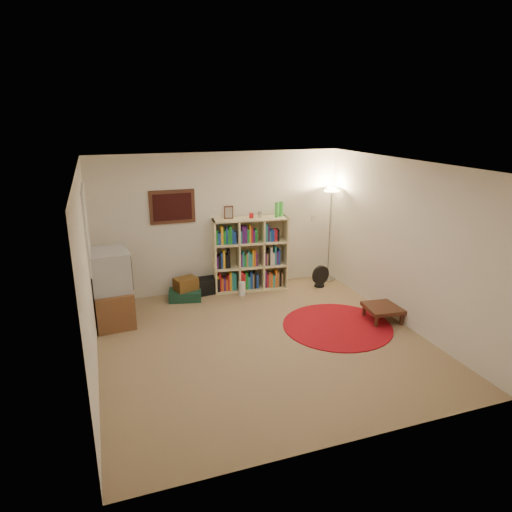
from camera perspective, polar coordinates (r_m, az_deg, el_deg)
The scene contains 11 objects.
room at distance 6.19m, azimuth 0.33°, elevation -0.16°, with size 4.54×4.54×2.54m.
bookshelf at distance 8.33m, azimuth -0.86°, elevation 0.11°, with size 1.38×0.54×1.62m.
floor_lamp at distance 8.70m, azimuth 9.36°, elevation 6.46°, with size 0.36×0.36×1.82m.
floor_fan at distance 8.65m, azimuth 8.05°, elevation -2.52°, with size 0.36×0.23×0.41m.
tv_stand at distance 7.33m, azimuth -17.58°, elevation -3.91°, with size 0.62×0.84×1.17m.
suitcase at distance 8.11m, azimuth -8.84°, elevation -4.82°, with size 0.62×0.47×0.18m.
wicker_basket at distance 8.05m, azimuth -8.76°, elevation -3.46°, with size 0.45×0.38×0.22m.
duffel_bag at distance 8.36m, azimuth -6.20°, elevation -3.66°, with size 0.44×0.39×0.28m.
paper_towel at distance 8.19m, azimuth -1.76°, elevation -4.12°, with size 0.15×0.15×0.25m.
red_rug at distance 7.19m, azimuth 10.11°, elevation -8.59°, with size 1.67×1.67×0.01m.
side_table at distance 7.47m, azimuth 15.58°, elevation -6.34°, with size 0.59×0.59×0.24m.
Camera 1 is at (-2.03, -5.51, 3.12)m, focal length 32.00 mm.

